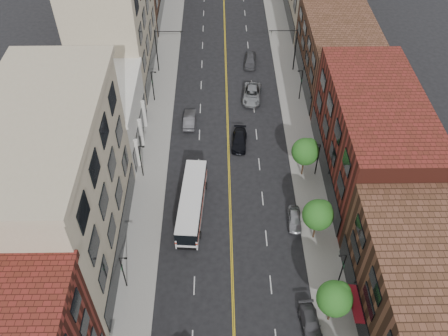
{
  "coord_description": "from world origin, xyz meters",
  "views": [
    {
      "loc": [
        -1.26,
        -18.35,
        43.57
      ],
      "look_at": [
        -0.72,
        20.33,
        5.0
      ],
      "focal_mm": 38.0,
      "sensor_mm": 36.0,
      "label": 1
    }
  ],
  "objects_px": {
    "city_bus": "(192,202)",
    "car_parked_far": "(294,219)",
    "car_lane_c": "(250,60)",
    "car_lane_a": "(239,140)",
    "car_parked_mid": "(310,323)",
    "car_lane_behind": "(190,119)",
    "car_lane_b": "(252,94)"
  },
  "relations": [
    {
      "from": "car_lane_a",
      "to": "car_parked_mid",
      "type": "bearing_deg",
      "value": -72.53
    },
    {
      "from": "car_lane_a",
      "to": "car_lane_c",
      "type": "bearing_deg",
      "value": 87.61
    },
    {
      "from": "car_lane_behind",
      "to": "car_parked_mid",
      "type": "bearing_deg",
      "value": 113.89
    },
    {
      "from": "car_lane_b",
      "to": "car_lane_c",
      "type": "distance_m",
      "value": 9.4
    },
    {
      "from": "car_parked_mid",
      "to": "car_lane_c",
      "type": "distance_m",
      "value": 46.59
    },
    {
      "from": "city_bus",
      "to": "car_lane_c",
      "type": "xyz_separation_m",
      "value": [
        8.58,
        31.71,
        -0.92
      ]
    },
    {
      "from": "city_bus",
      "to": "car_lane_c",
      "type": "bearing_deg",
      "value": 79.26
    },
    {
      "from": "city_bus",
      "to": "car_parked_far",
      "type": "relative_size",
      "value": 3.04
    },
    {
      "from": "city_bus",
      "to": "car_parked_mid",
      "type": "relative_size",
      "value": 2.64
    },
    {
      "from": "car_lane_behind",
      "to": "car_lane_b",
      "type": "height_order",
      "value": "car_lane_b"
    },
    {
      "from": "car_parked_far",
      "to": "car_lane_c",
      "type": "distance_m",
      "value": 33.78
    },
    {
      "from": "car_parked_mid",
      "to": "car_lane_behind",
      "type": "distance_m",
      "value": 33.73
    },
    {
      "from": "car_lane_behind",
      "to": "car_lane_c",
      "type": "height_order",
      "value": "car_lane_c"
    },
    {
      "from": "car_lane_behind",
      "to": "car_lane_c",
      "type": "relative_size",
      "value": 1.0
    },
    {
      "from": "city_bus",
      "to": "car_parked_mid",
      "type": "distance_m",
      "value": 19.0
    },
    {
      "from": "car_lane_a",
      "to": "city_bus",
      "type": "bearing_deg",
      "value": -111.88
    },
    {
      "from": "city_bus",
      "to": "car_lane_a",
      "type": "relative_size",
      "value": 2.38
    },
    {
      "from": "car_lane_a",
      "to": "car_lane_behind",
      "type": "bearing_deg",
      "value": 151.62
    },
    {
      "from": "car_parked_mid",
      "to": "car_parked_far",
      "type": "distance_m",
      "value": 12.86
    },
    {
      "from": "city_bus",
      "to": "car_lane_a",
      "type": "height_order",
      "value": "city_bus"
    },
    {
      "from": "city_bus",
      "to": "car_lane_c",
      "type": "relative_size",
      "value": 2.5
    },
    {
      "from": "car_parked_mid",
      "to": "car_lane_b",
      "type": "distance_m",
      "value": 37.25
    },
    {
      "from": "car_lane_c",
      "to": "city_bus",
      "type": "bearing_deg",
      "value": -97.95
    },
    {
      "from": "car_lane_b",
      "to": "car_lane_c",
      "type": "xyz_separation_m",
      "value": [
        0.26,
        9.4,
        -0.01
      ]
    },
    {
      "from": "car_parked_far",
      "to": "car_lane_c",
      "type": "height_order",
      "value": "car_lane_c"
    },
    {
      "from": "car_lane_behind",
      "to": "car_lane_a",
      "type": "xyz_separation_m",
      "value": [
        6.93,
        -4.56,
        -0.06
      ]
    },
    {
      "from": "city_bus",
      "to": "car_lane_a",
      "type": "xyz_separation_m",
      "value": [
        6.01,
        11.87,
        -1.01
      ]
    },
    {
      "from": "car_parked_far",
      "to": "city_bus",
      "type": "bearing_deg",
      "value": 174.46
    },
    {
      "from": "car_parked_mid",
      "to": "car_lane_c",
      "type": "xyz_separation_m",
      "value": [
        -3.33,
        46.47,
        0.15
      ]
    },
    {
      "from": "city_bus",
      "to": "car_parked_far",
      "type": "height_order",
      "value": "city_bus"
    },
    {
      "from": "car_parked_far",
      "to": "car_lane_c",
      "type": "relative_size",
      "value": 0.82
    },
    {
      "from": "car_lane_a",
      "to": "car_lane_c",
      "type": "height_order",
      "value": "car_lane_c"
    }
  ]
}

